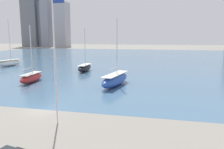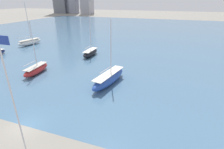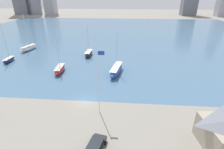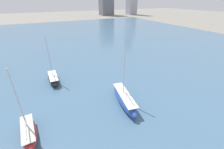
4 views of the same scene
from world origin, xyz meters
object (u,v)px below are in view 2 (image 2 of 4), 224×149
sailboat_black (90,53)px  sailboat_blue (109,78)px  flag_pole (13,100)px  sailboat_white (30,42)px  sailboat_red (36,69)px

sailboat_black → sailboat_blue: 18.82m
flag_pole → sailboat_white: (-35.10, 38.41, -5.75)m
sailboat_white → sailboat_blue: (37.19, -19.81, 0.09)m
flag_pole → sailboat_red: size_ratio=1.15×
sailboat_black → sailboat_blue: sailboat_blue is taller
sailboat_white → sailboat_black: bearing=1.2°
sailboat_white → flag_pole: bearing=-36.1°
flag_pole → sailboat_black: (-9.15, 33.70, -5.86)m
sailboat_white → sailboat_blue: bearing=-16.6°
flag_pole → sailboat_white: size_ratio=0.90×
flag_pole → sailboat_red: flag_pole is taller
sailboat_blue → sailboat_red: size_ratio=1.09×
sailboat_red → sailboat_blue: bearing=-2.3°
sailboat_black → sailboat_red: 16.54m
sailboat_red → flag_pole: bearing=-55.3°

